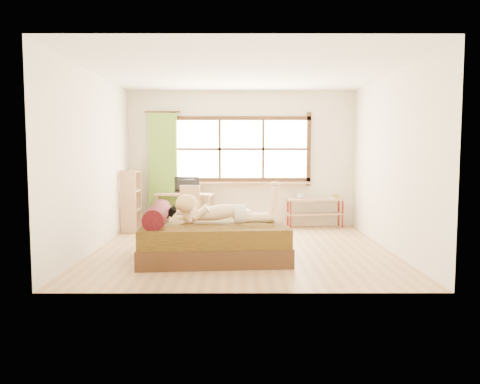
{
  "coord_description": "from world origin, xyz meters",
  "views": [
    {
      "loc": [
        -0.05,
        -7.12,
        1.51
      ],
      "look_at": [
        -0.03,
        0.2,
        0.87
      ],
      "focal_mm": 35.0,
      "sensor_mm": 36.0,
      "label": 1
    }
  ],
  "objects_px": {
    "kitten": "(164,213)",
    "chair": "(189,206)",
    "pipe_shelf": "(316,206)",
    "bookshelf": "(131,200)",
    "woman": "(224,201)",
    "desk": "(185,198)",
    "bed": "(210,238)"
  },
  "relations": [
    {
      "from": "kitten",
      "to": "pipe_shelf",
      "type": "bearing_deg",
      "value": 39.38
    },
    {
      "from": "bed",
      "to": "kitten",
      "type": "bearing_deg",
      "value": 166.69
    },
    {
      "from": "pipe_shelf",
      "to": "bed",
      "type": "bearing_deg",
      "value": -134.06
    },
    {
      "from": "bookshelf",
      "to": "bed",
      "type": "bearing_deg",
      "value": -52.92
    },
    {
      "from": "kitten",
      "to": "chair",
      "type": "height_order",
      "value": "chair"
    },
    {
      "from": "bookshelf",
      "to": "chair",
      "type": "bearing_deg",
      "value": -2.67
    },
    {
      "from": "chair",
      "to": "bookshelf",
      "type": "xyz_separation_m",
      "value": [
        -1.09,
        0.06,
        0.1
      ]
    },
    {
      "from": "pipe_shelf",
      "to": "kitten",
      "type": "bearing_deg",
      "value": -143.64
    },
    {
      "from": "kitten",
      "to": "chair",
      "type": "xyz_separation_m",
      "value": [
        0.14,
        2.01,
        -0.14
      ]
    },
    {
      "from": "pipe_shelf",
      "to": "bookshelf",
      "type": "distance_m",
      "value": 3.58
    },
    {
      "from": "kitten",
      "to": "bookshelf",
      "type": "height_order",
      "value": "bookshelf"
    },
    {
      "from": "woman",
      "to": "bookshelf",
      "type": "relative_size",
      "value": 1.23
    },
    {
      "from": "desk",
      "to": "pipe_shelf",
      "type": "height_order",
      "value": "desk"
    },
    {
      "from": "woman",
      "to": "bed",
      "type": "bearing_deg",
      "value": 162.53
    },
    {
      "from": "bed",
      "to": "chair",
      "type": "height_order",
      "value": "chair"
    },
    {
      "from": "bed",
      "to": "kitten",
      "type": "height_order",
      "value": "bed"
    },
    {
      "from": "kitten",
      "to": "pipe_shelf",
      "type": "relative_size",
      "value": 0.26
    },
    {
      "from": "bed",
      "to": "woman",
      "type": "distance_m",
      "value": 0.57
    },
    {
      "from": "kitten",
      "to": "desk",
      "type": "xyz_separation_m",
      "value": [
        0.02,
        2.38,
        -0.03
      ]
    },
    {
      "from": "desk",
      "to": "bookshelf",
      "type": "height_order",
      "value": "bookshelf"
    },
    {
      "from": "woman",
      "to": "pipe_shelf",
      "type": "distance_m",
      "value": 3.19
    },
    {
      "from": "woman",
      "to": "kitten",
      "type": "distance_m",
      "value": 0.9
    },
    {
      "from": "desk",
      "to": "pipe_shelf",
      "type": "distance_m",
      "value": 2.59
    },
    {
      "from": "woman",
      "to": "desk",
      "type": "distance_m",
      "value": 2.68
    },
    {
      "from": "bed",
      "to": "bookshelf",
      "type": "height_order",
      "value": "bookshelf"
    },
    {
      "from": "pipe_shelf",
      "to": "bookshelf",
      "type": "height_order",
      "value": "bookshelf"
    },
    {
      "from": "bed",
      "to": "bookshelf",
      "type": "relative_size",
      "value": 1.86
    },
    {
      "from": "chair",
      "to": "woman",
      "type": "bearing_deg",
      "value": -61.55
    },
    {
      "from": "desk",
      "to": "chair",
      "type": "relative_size",
      "value": 1.36
    },
    {
      "from": "chair",
      "to": "bookshelf",
      "type": "distance_m",
      "value": 1.09
    },
    {
      "from": "woman",
      "to": "kitten",
      "type": "relative_size",
      "value": 4.67
    },
    {
      "from": "desk",
      "to": "bookshelf",
      "type": "bearing_deg",
      "value": -152.38
    }
  ]
}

